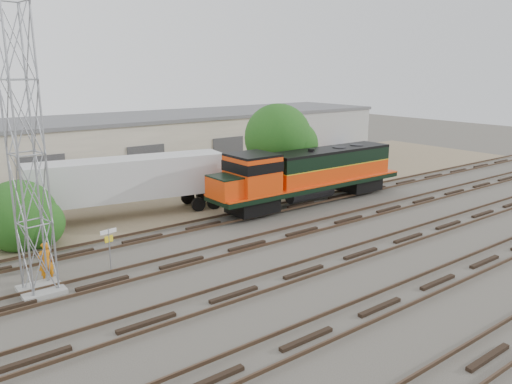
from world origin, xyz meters
TOP-DOWN VIEW (x-y plane):
  - ground at (0.00, 0.00)m, footprint 140.00×140.00m
  - dirt_strip at (0.00, 15.00)m, footprint 80.00×16.00m
  - tracks at (0.00, -3.00)m, footprint 80.00×20.40m
  - warehouse at (0.04, 22.98)m, footprint 58.40×10.40m
  - locomotive at (8.61, 6.00)m, footprint 15.98×2.80m
  - signal_tower at (-10.37, 2.39)m, footprint 1.75×1.75m
  - sign_post at (-7.02, 3.01)m, footprint 0.83×0.16m
  - worker at (-9.85, 3.33)m, footprint 0.72×0.50m
  - semi_trailer at (-2.24, 10.85)m, footprint 12.67×4.59m
  - dumpster_blue at (24.38, 16.50)m, footprint 1.62×1.52m
  - dumpster_red at (22.07, 16.30)m, footprint 1.73×1.65m
  - tree_mid at (-9.44, 8.75)m, footprint 4.11×3.92m
  - tree_east at (9.34, 9.67)m, footprint 5.35×5.10m

SIDE VIEW (x-z plane):
  - ground at x=0.00m, z-range 0.00..0.00m
  - dirt_strip at x=0.00m, z-range 0.00..0.02m
  - tracks at x=0.00m, z-range -0.06..0.22m
  - dumpster_red at x=22.07m, z-range 0.00..1.40m
  - dumpster_blue at x=24.38m, z-range 0.00..1.50m
  - worker at x=-9.85m, z-range 0.00..1.89m
  - sign_post at x=-7.02m, z-range 0.41..2.44m
  - tree_mid at x=-9.44m, z-range -0.33..3.59m
  - locomotive at x=8.61m, z-range 0.30..4.15m
  - semi_trailer at x=-2.24m, z-range 0.49..4.32m
  - warehouse at x=0.04m, z-range 0.00..5.30m
  - tree_east at x=9.34m, z-range 0.76..7.64m
  - signal_tower at x=-10.37m, z-range -0.15..11.73m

